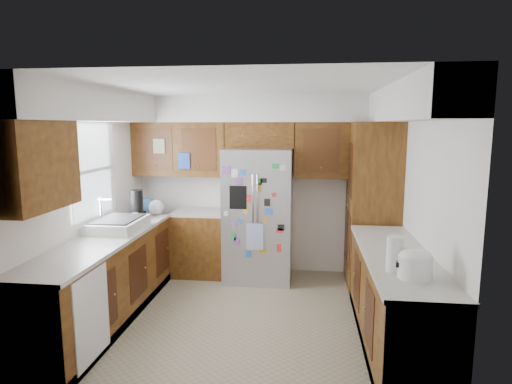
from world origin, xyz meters
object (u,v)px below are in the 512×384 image
pantry (372,205)px  paper_towel (395,254)px  fridge (258,215)px  rice_cooker (415,263)px

pantry → paper_towel: pantry is taller
fridge → paper_towel: 2.59m
pantry → rice_cooker: size_ratio=7.79×
rice_cooker → fridge: bearing=122.8°
rice_cooker → paper_towel: (-0.13, 0.13, 0.03)m
pantry → paper_towel: 2.15m
pantry → fridge: size_ratio=1.19×
fridge → paper_towel: bearing=-58.1°
fridge → rice_cooker: (1.50, -2.33, 0.14)m
pantry → rice_cooker: bearing=-90.0°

